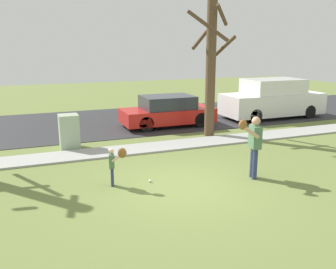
{
  "coord_description": "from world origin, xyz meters",
  "views": [
    {
      "loc": [
        -3.54,
        -7.98,
        3.47
      ],
      "look_at": [
        0.16,
        1.46,
        1.0
      ],
      "focal_mm": 39.17,
      "sensor_mm": 36.0,
      "label": 1
    }
  ],
  "objects_px": {
    "person_adult": "(254,141)",
    "person_child": "(115,161)",
    "street_tree_near": "(211,66)",
    "parked_hatchback_red": "(168,111)",
    "baseball": "(150,181)",
    "utility_cabinet": "(69,132)",
    "parked_van_white": "(272,99)"
  },
  "relations": [
    {
      "from": "person_adult",
      "to": "person_child",
      "type": "relative_size",
      "value": 1.63
    },
    {
      "from": "person_adult",
      "to": "street_tree_near",
      "type": "distance_m",
      "value": 5.15
    },
    {
      "from": "parked_hatchback_red",
      "to": "baseball",
      "type": "bearing_deg",
      "value": 64.83
    },
    {
      "from": "person_adult",
      "to": "utility_cabinet",
      "type": "xyz_separation_m",
      "value": [
        -4.18,
        4.8,
        -0.44
      ]
    },
    {
      "from": "person_child",
      "to": "parked_hatchback_red",
      "type": "bearing_deg",
      "value": 70.82
    },
    {
      "from": "person_child",
      "to": "baseball",
      "type": "xyz_separation_m",
      "value": [
        0.9,
        -0.06,
        -0.63
      ]
    },
    {
      "from": "person_child",
      "to": "parked_hatchback_red",
      "type": "xyz_separation_m",
      "value": [
        3.81,
        6.13,
        -0.01
      ]
    },
    {
      "from": "person_adult",
      "to": "utility_cabinet",
      "type": "height_order",
      "value": "person_adult"
    },
    {
      "from": "street_tree_near",
      "to": "person_child",
      "type": "bearing_deg",
      "value": -140.12
    },
    {
      "from": "person_child",
      "to": "parked_van_white",
      "type": "xyz_separation_m",
      "value": [
        9.31,
        6.11,
        0.23
      ]
    },
    {
      "from": "utility_cabinet",
      "to": "street_tree_near",
      "type": "bearing_deg",
      "value": -0.85
    },
    {
      "from": "street_tree_near",
      "to": "parked_hatchback_red",
      "type": "distance_m",
      "value": 3.14
    },
    {
      "from": "parked_van_white",
      "to": "utility_cabinet",
      "type": "bearing_deg",
      "value": 11.82
    },
    {
      "from": "baseball",
      "to": "street_tree_near",
      "type": "height_order",
      "value": "street_tree_near"
    },
    {
      "from": "person_adult",
      "to": "parked_van_white",
      "type": "xyz_separation_m",
      "value": [
        5.77,
        6.88,
        -0.13
      ]
    },
    {
      "from": "utility_cabinet",
      "to": "parked_hatchback_red",
      "type": "relative_size",
      "value": 0.3
    },
    {
      "from": "parked_van_white",
      "to": "baseball",
      "type": "bearing_deg",
      "value": 36.26
    },
    {
      "from": "parked_hatchback_red",
      "to": "parked_van_white",
      "type": "xyz_separation_m",
      "value": [
        5.5,
        -0.02,
        0.24
      ]
    },
    {
      "from": "person_child",
      "to": "baseball",
      "type": "bearing_deg",
      "value": 8.89
    },
    {
      "from": "person_child",
      "to": "baseball",
      "type": "distance_m",
      "value": 1.1
    },
    {
      "from": "street_tree_near",
      "to": "parked_van_white",
      "type": "bearing_deg",
      "value": 25.25
    },
    {
      "from": "utility_cabinet",
      "to": "parked_hatchback_red",
      "type": "bearing_deg",
      "value": 25.27
    },
    {
      "from": "parked_hatchback_red",
      "to": "street_tree_near",
      "type": "bearing_deg",
      "value": 112.81
    },
    {
      "from": "person_child",
      "to": "parked_van_white",
      "type": "distance_m",
      "value": 11.14
    },
    {
      "from": "person_child",
      "to": "utility_cabinet",
      "type": "height_order",
      "value": "utility_cabinet"
    },
    {
      "from": "person_adult",
      "to": "person_child",
      "type": "height_order",
      "value": "person_adult"
    },
    {
      "from": "street_tree_near",
      "to": "person_adult",
      "type": "bearing_deg",
      "value": -104.14
    },
    {
      "from": "person_adult",
      "to": "person_child",
      "type": "bearing_deg",
      "value": 0.35
    },
    {
      "from": "utility_cabinet",
      "to": "baseball",
      "type": "bearing_deg",
      "value": -69.35
    },
    {
      "from": "baseball",
      "to": "street_tree_near",
      "type": "xyz_separation_m",
      "value": [
        3.82,
        4.01,
        2.68
      ]
    },
    {
      "from": "parked_hatchback_red",
      "to": "parked_van_white",
      "type": "bearing_deg",
      "value": 179.82
    },
    {
      "from": "baseball",
      "to": "parked_hatchback_red",
      "type": "xyz_separation_m",
      "value": [
        2.91,
        6.19,
        0.62
      ]
    }
  ]
}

